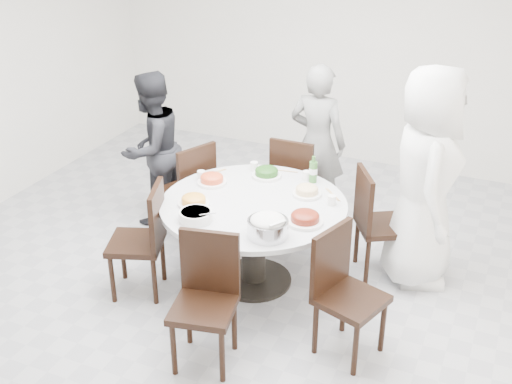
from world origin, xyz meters
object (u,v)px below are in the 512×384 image
at_px(diner_right, 425,178).
at_px(chair_sw, 136,241).
at_px(chair_n, 298,181).
at_px(chair_nw, 186,189).
at_px(chair_s, 203,306).
at_px(rice_bowl, 268,228).
at_px(chair_se, 351,297).
at_px(chair_ne, 384,223).
at_px(beverage_bottle, 313,169).
at_px(diner_middle, 317,143).
at_px(diner_left, 152,149).
at_px(dining_table, 254,243).
at_px(soup_bowl, 196,216).

bearing_deg(diner_right, chair_sw, 102.69).
height_order(chair_n, chair_nw, same).
relative_size(chair_s, rice_bowl, 3.17).
xyz_separation_m(chair_sw, chair_se, (1.79, -0.05, 0.00)).
xyz_separation_m(chair_ne, beverage_bottle, (-0.63, -0.03, 0.39)).
xyz_separation_m(diner_middle, rice_bowl, (0.23, -1.80, 0.04)).
xyz_separation_m(chair_ne, chair_se, (0.04, -1.13, 0.00)).
height_order(chair_nw, diner_left, diner_left).
bearing_deg(chair_se, diner_middle, 44.35).
relative_size(dining_table, chair_se, 1.58).
distance_m(chair_s, beverage_bottle, 1.66).
distance_m(dining_table, diner_right, 1.48).
distance_m(chair_n, chair_se, 1.90).
height_order(chair_sw, diner_right, diner_right).
relative_size(diner_right, beverage_bottle, 7.84).
bearing_deg(chair_nw, chair_s, 56.43).
bearing_deg(diner_right, beverage_bottle, 78.39).
height_order(chair_ne, soup_bowl, chair_ne).
bearing_deg(chair_n, soup_bowl, 80.17).
relative_size(chair_ne, chair_s, 1.00).
relative_size(diner_middle, beverage_bottle, 6.61).
relative_size(chair_s, chair_se, 1.00).
height_order(dining_table, chair_nw, chair_nw).
xyz_separation_m(diner_right, diner_middle, (-1.15, 0.72, -0.14)).
bearing_deg(soup_bowl, chair_nw, 124.00).
xyz_separation_m(chair_se, rice_bowl, (-0.67, 0.10, 0.34)).
xyz_separation_m(diner_left, beverage_bottle, (1.66, -0.09, 0.12)).
height_order(chair_sw, chair_s, same).
bearing_deg(chair_se, beverage_bottle, 50.37).
relative_size(chair_ne, diner_left, 0.64).
bearing_deg(chair_n, beverage_bottle, 122.01).
height_order(diner_right, diner_middle, diner_right).
relative_size(chair_ne, chair_se, 1.00).
height_order(chair_nw, diner_middle, diner_middle).
bearing_deg(chair_ne, chair_se, 151.99).
bearing_deg(soup_bowl, diner_left, 134.44).
distance_m(chair_nw, diner_middle, 1.35).
height_order(chair_ne, diner_left, diner_left).
distance_m(chair_nw, chair_s, 1.83).
bearing_deg(diner_middle, chair_sw, 67.93).
height_order(diner_middle, beverage_bottle, diner_middle).
relative_size(chair_sw, soup_bowl, 3.76).
distance_m(diner_middle, soup_bowl, 1.83).
xyz_separation_m(chair_ne, rice_bowl, (-0.63, -1.03, 0.34)).
bearing_deg(diner_right, chair_nw, 77.55).
bearing_deg(chair_nw, diner_right, 117.25).
distance_m(chair_s, diner_middle, 2.42).
relative_size(chair_sw, chair_s, 1.00).
xyz_separation_m(dining_table, diner_left, (-1.35, 0.64, 0.37)).
xyz_separation_m(chair_s, chair_se, (0.89, 0.50, 0.00)).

